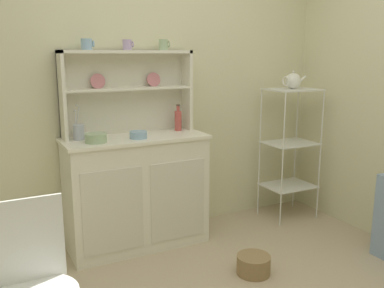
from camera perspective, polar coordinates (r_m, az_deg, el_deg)
wall_back at (r=3.45m, az=-6.25°, el=8.31°), size 3.84×0.05×2.50m
hutch_cabinet at (r=3.30m, az=-7.44°, el=-6.20°), size 1.07×0.45×0.86m
hutch_shelf_unit at (r=3.30m, az=-8.79°, el=7.83°), size 1.00×0.18×0.63m
bakers_rack at (r=3.88m, az=13.06°, el=0.64°), size 0.44×0.35×1.17m
wire_chair at (r=2.07m, az=-20.48°, el=-16.22°), size 0.36×0.36×0.85m
floor_basket at (r=3.03m, az=8.26°, el=-15.74°), size 0.23×0.23×0.13m
cup_sky_0 at (r=3.17m, az=-13.95°, el=12.87°), size 0.09×0.08×0.08m
cup_lilac_1 at (r=3.25m, az=-8.68°, el=13.04°), size 0.08×0.07×0.08m
cup_sage_2 at (r=3.36m, az=-3.84°, el=13.15°), size 0.08×0.07×0.08m
bowl_mixing_large at (r=3.03m, az=-12.78°, el=0.80°), size 0.15×0.15×0.06m
bowl_floral_medium at (r=3.12m, az=-7.20°, el=1.23°), size 0.13×0.13×0.05m
jam_bottle at (r=3.40m, az=-1.87°, el=3.25°), size 0.06×0.06×0.21m
utensil_jar at (r=3.15m, az=-14.98°, el=1.61°), size 0.08×0.08×0.25m
porcelain_teapot at (r=3.82m, az=13.41°, el=8.25°), size 0.23×0.14×0.16m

